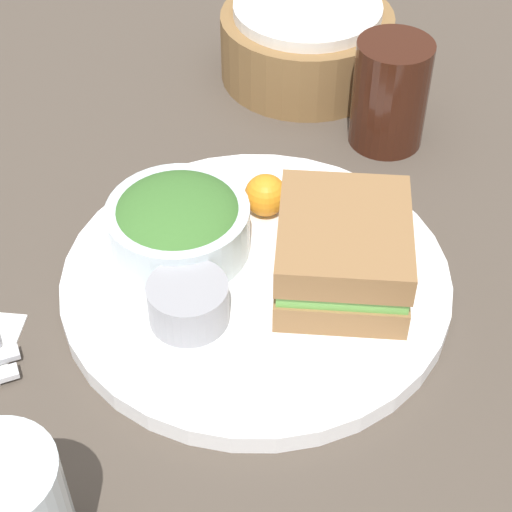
% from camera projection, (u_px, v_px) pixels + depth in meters
% --- Properties ---
extents(ground_plane, '(4.00, 4.00, 0.00)m').
position_uv_depth(ground_plane, '(256.00, 289.00, 0.71)').
color(ground_plane, '#4C4238').
extents(plate, '(0.32, 0.32, 0.02)m').
position_uv_depth(plate, '(256.00, 281.00, 0.70)').
color(plate, white).
rests_on(plate, ground_plane).
extents(sandwich, '(0.11, 0.12, 0.06)m').
position_uv_depth(sandwich, '(343.00, 253.00, 0.67)').
color(sandwich, olive).
rests_on(sandwich, plate).
extents(salad_bowl, '(0.12, 0.12, 0.05)m').
position_uv_depth(salad_bowl, '(178.00, 223.00, 0.70)').
color(salad_bowl, silver).
rests_on(salad_bowl, plate).
extents(dressing_cup, '(0.06, 0.06, 0.04)m').
position_uv_depth(dressing_cup, '(188.00, 302.00, 0.65)').
color(dressing_cup, '#99999E').
rests_on(dressing_cup, plate).
extents(orange_wedge, '(0.04, 0.04, 0.04)m').
position_uv_depth(orange_wedge, '(263.00, 195.00, 0.74)').
color(orange_wedge, orange).
rests_on(orange_wedge, plate).
extents(drink_glass, '(0.07, 0.07, 0.11)m').
position_uv_depth(drink_glass, '(390.00, 94.00, 0.82)').
color(drink_glass, '#38190F').
rests_on(drink_glass, ground_plane).
extents(bread_basket, '(0.18, 0.18, 0.08)m').
position_uv_depth(bread_basket, '(306.00, 42.00, 0.91)').
color(bread_basket, olive).
rests_on(bread_basket, ground_plane).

